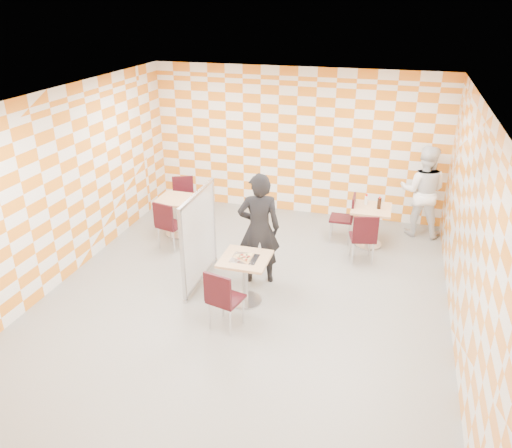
{
  "coord_description": "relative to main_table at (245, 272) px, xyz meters",
  "views": [
    {
      "loc": [
        1.95,
        -6.26,
        4.25
      ],
      "look_at": [
        0.1,
        0.2,
        1.15
      ],
      "focal_mm": 35.0,
      "sensor_mm": 36.0,
      "label": 1
    }
  ],
  "objects": [
    {
      "name": "chair_main_front",
      "position": [
        -0.09,
        -0.76,
        0.04
      ],
      "size": [
        0.51,
        0.52,
        0.92
      ],
      "color": "#330A10",
      "rests_on": "ground"
    },
    {
      "name": "chair_second_side",
      "position": [
        1.21,
        2.48,
        0.04
      ],
      "size": [
        0.44,
        0.43,
        0.92
      ],
      "color": "#330A10",
      "rests_on": "ground"
    },
    {
      "name": "chair_empty_far",
      "position": [
        -2.08,
        2.51,
        0.04
      ],
      "size": [
        0.56,
        0.56,
        0.92
      ],
      "color": "#330A10",
      "rests_on": "ground"
    },
    {
      "name": "man_white",
      "position": [
        2.52,
        3.19,
        0.37
      ],
      "size": [
        0.9,
        0.73,
        1.76
      ],
      "primitive_type": "imported",
      "rotation": [
        0.0,
        0.0,
        3.07
      ],
      "color": "white",
      "rests_on": "ground"
    },
    {
      "name": "man_dark",
      "position": [
        0.02,
        0.67,
        0.41
      ],
      "size": [
        0.77,
        0.62,
        1.83
      ],
      "primitive_type": "imported",
      "rotation": [
        0.0,
        0.0,
        3.45
      ],
      "color": "black",
      "rests_on": "ground"
    },
    {
      "name": "sport_bottle",
      "position": [
        1.53,
        2.57,
        0.33
      ],
      "size": [
        0.06,
        0.06,
        0.2
      ],
      "color": "white",
      "rests_on": "second_table"
    },
    {
      "name": "chair_empty_near",
      "position": [
        -1.84,
        1.25,
        0.04
      ],
      "size": [
        0.51,
        0.51,
        0.92
      ],
      "color": "#330A10",
      "rests_on": "ground"
    },
    {
      "name": "room_shell",
      "position": [
        -0.03,
        0.69,
        0.99
      ],
      "size": [
        7.0,
        7.0,
        7.0
      ],
      "color": "gray",
      "rests_on": "ground"
    },
    {
      "name": "second_table",
      "position": [
        1.64,
        2.43,
        0.0
      ],
      "size": [
        0.7,
        0.7,
        0.75
      ],
      "color": "tan",
      "rests_on": "ground"
    },
    {
      "name": "soda_bottle",
      "position": [
        1.77,
        2.42,
        0.34
      ],
      "size": [
        0.07,
        0.07,
        0.23
      ],
      "color": "black",
      "rests_on": "second_table"
    },
    {
      "name": "chair_second_front",
      "position": [
        1.58,
        1.68,
        0.04
      ],
      "size": [
        0.51,
        0.52,
        0.92
      ],
      "color": "#330A10",
      "rests_on": "ground"
    },
    {
      "name": "partition",
      "position": [
        -0.86,
        0.36,
        0.28
      ],
      "size": [
        0.08,
        1.38,
        1.55
      ],
      "color": "white",
      "rests_on": "ground"
    },
    {
      "name": "main_table",
      "position": [
        0.0,
        0.0,
        0.0
      ],
      "size": [
        0.7,
        0.7,
        0.75
      ],
      "color": "tan",
      "rests_on": "ground"
    },
    {
      "name": "pizza_on_foil",
      "position": [
        -0.0,
        -0.02,
        0.26
      ],
      "size": [
        0.4,
        0.4,
        0.04
      ],
      "color": "silver",
      "rests_on": "main_table"
    },
    {
      "name": "empty_table",
      "position": [
        -1.94,
        1.88,
        0.0
      ],
      "size": [
        0.7,
        0.7,
        0.75
      ],
      "color": "tan",
      "rests_on": "ground"
    }
  ]
}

